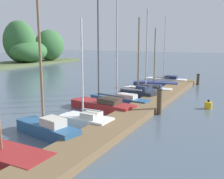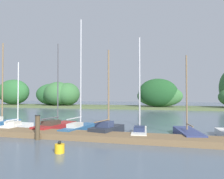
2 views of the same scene
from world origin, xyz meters
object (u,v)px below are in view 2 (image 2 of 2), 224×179
object	(u,v)px
sailboat_7	(140,130)
sailboat_5	(79,126)
sailboat_2	(0,122)
channel_buoy_0	(60,148)
sailboat_6	(108,128)
sailboat_4	(56,125)
mooring_piling_1	(38,127)
sailboat_3	(17,126)
sailboat_8	(187,132)

from	to	relation	value
sailboat_7	sailboat_5	bearing A→B (deg)	79.47
sailboat_2	channel_buoy_0	bearing A→B (deg)	-112.73
sailboat_6	sailboat_5	bearing A→B (deg)	90.93
sailboat_4	mooring_piling_1	size ratio (longest dim) A/B	4.51
sailboat_3	sailboat_7	size ratio (longest dim) A/B	0.79
mooring_piling_1	sailboat_4	bearing A→B (deg)	100.77
sailboat_2	sailboat_6	distance (m)	9.32
sailboat_6	sailboat_8	world-z (taller)	sailboat_6
sailboat_3	channel_buoy_0	distance (m)	8.02
sailboat_5	sailboat_6	bearing A→B (deg)	-97.50
sailboat_4	sailboat_7	xyz separation A→B (m)	(6.44, -0.64, 0.01)
sailboat_2	sailboat_3	size ratio (longest dim) A/B	1.34
sailboat_2	mooring_piling_1	xyz separation A→B (m)	(5.66, -3.38, 0.29)
sailboat_3	sailboat_7	xyz separation A→B (m)	(9.36, 0.10, 0.05)
sailboat_7	sailboat_8	bearing A→B (deg)	-87.87
sailboat_6	channel_buoy_0	distance (m)	5.07
mooring_piling_1	channel_buoy_0	size ratio (longest dim) A/B	2.58
sailboat_3	sailboat_8	size ratio (longest dim) A/B	0.99
channel_buoy_0	sailboat_3	bearing A→B (deg)	141.37
sailboat_4	sailboat_6	size ratio (longest dim) A/B	1.15
sailboat_2	mooring_piling_1	bearing A→B (deg)	-109.26
sailboat_5	sailboat_8	world-z (taller)	sailboat_5
sailboat_3	sailboat_8	distance (m)	12.39
sailboat_3	channel_buoy_0	size ratio (longest dim) A/B	9.11
sailboat_4	channel_buoy_0	bearing A→B (deg)	-142.25
sailboat_6	sailboat_7	world-z (taller)	sailboat_7
sailboat_5	sailboat_8	size ratio (longest dim) A/B	1.57
sailboat_4	sailboat_5	distance (m)	2.01
sailboat_5	mooring_piling_1	size ratio (longest dim) A/B	5.62
sailboat_2	sailboat_7	distance (m)	11.46
sailboat_6	mooring_piling_1	xyz separation A→B (m)	(-3.63, -2.66, 0.33)
sailboat_2	channel_buoy_0	size ratio (longest dim) A/B	12.21
sailboat_3	sailboat_4	world-z (taller)	sailboat_4
sailboat_5	sailboat_6	world-z (taller)	sailboat_5
sailboat_6	sailboat_7	bearing A→B (deg)	-72.44
sailboat_5	sailboat_3	bearing A→B (deg)	101.80
sailboat_3	channel_buoy_0	xyz separation A→B (m)	(6.26, -5.00, -0.10)
sailboat_7	sailboat_2	bearing A→B (deg)	81.85
sailboat_2	sailboat_8	bearing A→B (deg)	-79.23
sailboat_2	sailboat_3	bearing A→B (deg)	-96.76
sailboat_7	mooring_piling_1	distance (m)	6.44
sailboat_5	sailboat_7	size ratio (longest dim) A/B	1.26
sailboat_3	sailboat_7	world-z (taller)	sailboat_7
mooring_piling_1	channel_buoy_0	distance (m)	3.59
sailboat_3	sailboat_4	size ratio (longest dim) A/B	0.78
sailboat_5	mooring_piling_1	distance (m)	3.49
sailboat_6	channel_buoy_0	bearing A→B (deg)	-176.49
sailboat_3	sailboat_5	world-z (taller)	sailboat_5
sailboat_7	channel_buoy_0	world-z (taller)	sailboat_7
sailboat_5	channel_buoy_0	distance (m)	5.69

